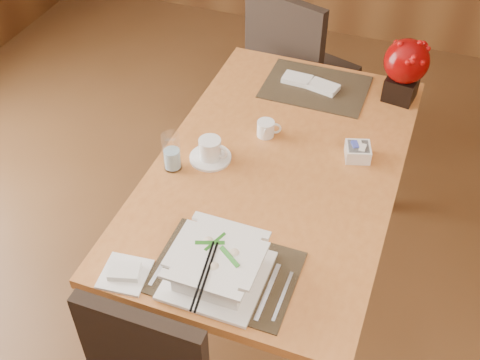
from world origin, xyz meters
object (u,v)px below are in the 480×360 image
(coffee_cup, at_px, (210,151))
(water_glass, at_px, (172,152))
(soup_setting, at_px, (217,266))
(sugar_caddy, at_px, (358,152))
(dining_table, at_px, (277,183))
(creamer_jug, at_px, (266,129))
(far_chair, at_px, (295,67))
(bread_plate, at_px, (125,274))
(berry_decor, at_px, (405,67))

(coffee_cup, relative_size, water_glass, 1.04)
(soup_setting, bearing_deg, sugar_caddy, 68.56)
(dining_table, bearing_deg, coffee_cup, -167.64)
(soup_setting, bearing_deg, creamer_jug, 96.94)
(coffee_cup, distance_m, water_glass, 0.15)
(dining_table, relative_size, soup_setting, 4.96)
(sugar_caddy, relative_size, far_chair, 0.09)
(soup_setting, relative_size, bread_plate, 2.07)
(creamer_jug, bearing_deg, coffee_cup, -142.43)
(creamer_jug, bearing_deg, soup_setting, -99.86)
(dining_table, relative_size, berry_decor, 5.39)
(coffee_cup, height_order, bread_plate, coffee_cup)
(coffee_cup, height_order, berry_decor, berry_decor)
(sugar_caddy, xyz_separation_m, far_chair, (-0.48, 0.83, -0.22))
(water_glass, relative_size, far_chair, 0.16)
(berry_decor, height_order, bread_plate, berry_decor)
(dining_table, relative_size, far_chair, 1.52)
(bread_plate, xyz_separation_m, far_chair, (0.09, 1.65, -0.20))
(bread_plate, height_order, far_chair, far_chair)
(dining_table, distance_m, far_chair, 1.00)
(sugar_caddy, distance_m, bread_plate, 0.99)
(bread_plate, bearing_deg, creamer_jug, 76.93)
(far_chair, bearing_deg, coffee_cup, 105.21)
(creamer_jug, relative_size, far_chair, 0.09)
(bread_plate, bearing_deg, dining_table, 66.32)
(water_glass, bearing_deg, coffee_cup, 40.49)
(far_chair, bearing_deg, dining_table, 119.83)
(creamer_jug, bearing_deg, dining_table, -73.19)
(creamer_jug, distance_m, bread_plate, 0.85)
(water_glass, height_order, far_chair, far_chair)
(coffee_cup, distance_m, creamer_jug, 0.26)
(creamer_jug, height_order, berry_decor, berry_decor)
(soup_setting, relative_size, sugar_caddy, 3.25)
(soup_setting, relative_size, coffee_cup, 1.87)
(soup_setting, height_order, creamer_jug, soup_setting)
(far_chair, bearing_deg, berry_decor, 164.18)
(soup_setting, relative_size, far_chair, 0.31)
(creamer_jug, xyz_separation_m, far_chair, (-0.11, 0.82, -0.23))
(coffee_cup, relative_size, far_chair, 0.16)
(dining_table, xyz_separation_m, sugar_caddy, (0.27, 0.15, 0.12))
(creamer_jug, bearing_deg, berry_decor, 27.36)
(coffee_cup, bearing_deg, soup_setting, -65.43)
(soup_setting, height_order, far_chair, far_chair)
(soup_setting, xyz_separation_m, sugar_caddy, (0.29, 0.73, -0.03))
(sugar_caddy, height_order, far_chair, far_chair)
(dining_table, height_order, far_chair, far_chair)
(sugar_caddy, bearing_deg, berry_decor, 79.21)
(far_chair, bearing_deg, water_glass, 99.74)
(bread_plate, bearing_deg, coffee_cup, 86.36)
(far_chair, bearing_deg, bread_plate, 104.81)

